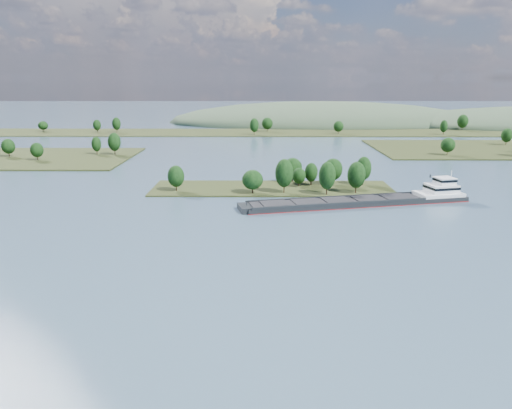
{
  "coord_description": "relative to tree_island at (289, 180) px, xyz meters",
  "views": [
    {
      "loc": [
        -5.12,
        -24.09,
        45.19
      ],
      "look_at": [
        -6.34,
        130.0,
        6.0
      ],
      "focal_mm": 35.0,
      "sensor_mm": 36.0,
      "label": 1
    }
  ],
  "objects": [
    {
      "name": "cargo_barge",
      "position": [
        29.26,
        -23.65,
        -2.67
      ],
      "size": [
        87.02,
        30.12,
        11.76
      ],
      "color": "black",
      "rests_on": "ground"
    },
    {
      "name": "hill_west",
      "position": [
        53.02,
        321.09,
        -4.15
      ],
      "size": [
        320.0,
        160.0,
        44.0
      ],
      "primitive_type": "ellipsoid",
      "color": "#344730",
      "rests_on": "ground"
    },
    {
      "name": "back_shoreline",
      "position": [
        0.9,
        220.85,
        -3.46
      ],
      "size": [
        900.0,
        60.0,
        15.13
      ],
      "color": "#252D14",
      "rests_on": "ground"
    },
    {
      "name": "ground",
      "position": [
        -6.98,
        -58.91,
        -4.15
      ],
      "size": [
        1800.0,
        1800.0,
        0.0
      ],
      "primitive_type": "plane",
      "color": "#3C5469",
      "rests_on": "ground"
    },
    {
      "name": "tree_island",
      "position": [
        0.0,
        0.0,
        0.0
      ],
      "size": [
        100.0,
        32.26,
        14.85
      ],
      "color": "#252D14",
      "rests_on": "ground"
    }
  ]
}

